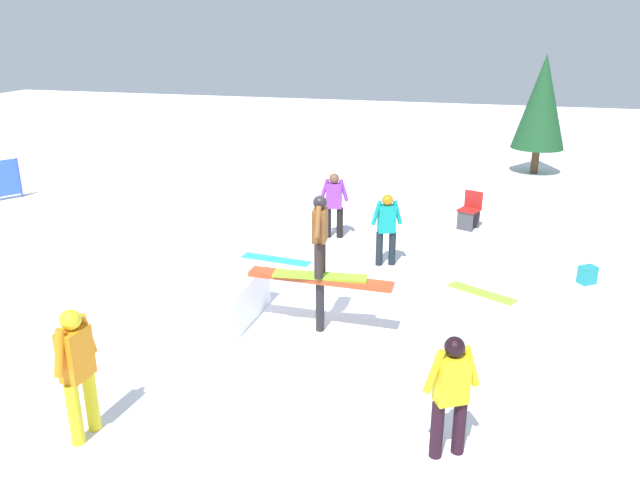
% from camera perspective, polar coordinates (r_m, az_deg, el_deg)
% --- Properties ---
extents(ground_plane, '(60.00, 60.00, 0.00)m').
position_cam_1_polar(ground_plane, '(10.02, -0.00, -8.23)').
color(ground_plane, white).
extents(rail_feature, '(2.29, 0.33, 0.92)m').
position_cam_1_polar(rail_feature, '(9.69, -0.00, -4.20)').
color(rail_feature, black).
rests_on(rail_feature, ground).
extents(snow_kicker_ramp, '(1.83, 1.54, 0.71)m').
position_cam_1_polar(snow_kicker_ramp, '(10.56, -10.64, -4.93)').
color(snow_kicker_ramp, white).
rests_on(snow_kicker_ramp, ground).
extents(main_rider_on_rail, '(1.48, 0.70, 1.30)m').
position_cam_1_polar(main_rider_on_rail, '(9.40, -0.00, 0.15)').
color(main_rider_on_rail, '#7FD927').
rests_on(main_rider_on_rail, rail_feature).
extents(bystander_teal, '(0.62, 0.31, 1.46)m').
position_cam_1_polar(bystander_teal, '(12.38, 6.11, 1.29)').
color(bystander_teal, black).
rests_on(bystander_teal, ground).
extents(bystander_purple, '(0.66, 0.27, 1.48)m').
position_cam_1_polar(bystander_purple, '(13.93, 1.29, 3.49)').
color(bystander_purple, black).
rests_on(bystander_purple, ground).
extents(bystander_orange, '(0.25, 0.68, 1.64)m').
position_cam_1_polar(bystander_orange, '(7.75, -21.31, -10.80)').
color(bystander_orange, yellow).
rests_on(bystander_orange, ground).
extents(bystander_yellow, '(0.63, 0.41, 1.48)m').
position_cam_1_polar(bystander_yellow, '(7.15, 11.90, -13.32)').
color(bystander_yellow, black).
rests_on(bystander_yellow, ground).
extents(loose_snowboard_lime, '(1.25, 0.83, 0.02)m').
position_cam_1_polar(loose_snowboard_lime, '(11.65, 14.55, -4.70)').
color(loose_snowboard_lime, '#91E333').
rests_on(loose_snowboard_lime, ground).
extents(loose_snowboard_cyan, '(1.50, 0.45, 0.02)m').
position_cam_1_polar(loose_snowboard_cyan, '(12.85, -4.05, -1.79)').
color(loose_snowboard_cyan, '#27C0D3').
rests_on(loose_snowboard_cyan, ground).
extents(folding_chair, '(0.58, 0.58, 0.88)m').
position_cam_1_polar(folding_chair, '(15.09, 13.55, 2.56)').
color(folding_chair, '#3F3F44').
rests_on(folding_chair, ground).
extents(backpack_on_snow, '(0.37, 0.36, 0.34)m').
position_cam_1_polar(backpack_on_snow, '(12.67, 23.25, -2.95)').
color(backpack_on_snow, teal).
rests_on(backpack_on_snow, ground).
extents(pine_tree_near, '(1.64, 1.64, 3.72)m').
position_cam_1_polar(pine_tree_near, '(21.05, 19.63, 11.79)').
color(pine_tree_near, '#4C331E').
rests_on(pine_tree_near, ground).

